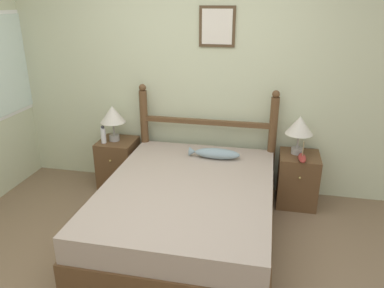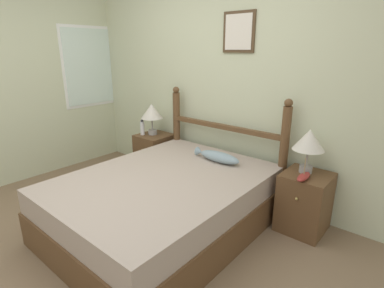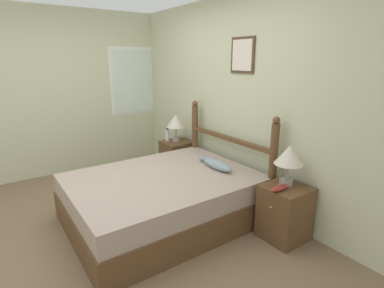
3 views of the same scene
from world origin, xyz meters
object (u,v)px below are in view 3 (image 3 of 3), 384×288
Objects in this scene: table_lamp_left at (176,122)px; nightstand_right at (285,212)px; nightstand_left at (177,159)px; table_lamp_right at (289,156)px; fish_pillow at (216,164)px; model_boat at (279,188)px; bed at (163,198)px; bottle at (167,135)px.

nightstand_right is at bearing -0.03° from table_lamp_left.
nightstand_right is (2.06, 0.00, 0.00)m from nightstand_left.
table_lamp_right is at bearing 0.95° from nightstand_left.
fish_pillow reaches higher than nightstand_left.
fish_pillow is (1.22, -0.19, -0.28)m from table_lamp_left.
table_lamp_right reaches higher than model_boat.
table_lamp_right is (1.00, 0.87, 0.61)m from bed.
table_lamp_left is 1.78× the size of model_boat.
table_lamp_right is 1.98× the size of bottle.
nightstand_right reaches higher than bed.
nightstand_left is at bearing 140.81° from bed.
nightstand_left is 2.11m from table_lamp_right.
table_lamp_left is (-2.09, 0.00, 0.59)m from nightstand_right.
table_lamp_left is 1.98× the size of bottle.
bottle is at bearing 179.02° from model_boat.
bed is 3.76× the size of fish_pillow.
nightstand_left is 1.06× the size of fish_pillow.
bottle is 2.19m from model_boat.
table_lamp_left is 1.00× the size of table_lamp_right.
nightstand_left is 2.45× the size of model_boat.
fish_pillow is (-0.84, -0.23, -0.28)m from table_lamp_right.
table_lamp_left reaches higher than bed.
table_lamp_right reaches higher than nightstand_left.
nightstand_right is 1.06× the size of fish_pillow.
fish_pillow is at bearing -9.11° from table_lamp_left.
nightstand_right is 2.74× the size of bottle.
model_boat is (1.04, 0.71, 0.33)m from bed.
table_lamp_right is (2.06, 0.03, 0.00)m from table_lamp_left.
nightstand_right is at bearing 93.83° from model_boat.
bottle is (-2.14, -0.13, -0.21)m from table_lamp_right.
model_boat is (2.10, -0.14, -0.28)m from table_lamp_left.
table_lamp_left reaches higher than model_boat.
bottle is at bearing -176.46° from table_lamp_right.
table_lamp_right is at bearing 15.15° from fish_pillow.
nightstand_right is at bearing 12.47° from fish_pillow.
table_lamp_left and table_lamp_right have the same top height.
bed is at bearing -32.89° from bottle.
bottle reaches higher than nightstand_right.
bed is 4.89× the size of table_lamp_left.
bottle is 1.31m from fish_pillow.
model_boat is at bearing 34.12° from bed.
nightstand_left is 2.10m from model_boat.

